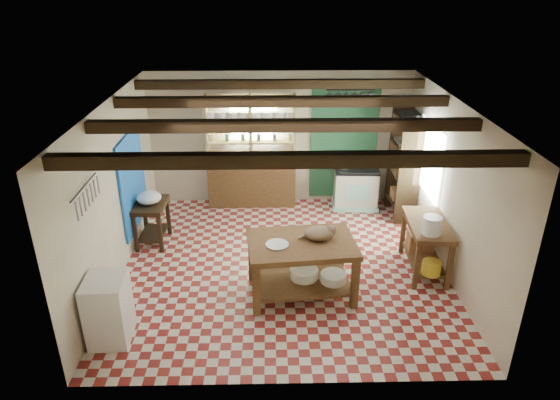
{
  "coord_description": "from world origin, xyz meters",
  "views": [
    {
      "loc": [
        -0.19,
        -6.77,
        4.27
      ],
      "look_at": [
        -0.04,
        0.3,
        1.01
      ],
      "focal_mm": 32.0,
      "sensor_mm": 36.0,
      "label": 1
    }
  ],
  "objects_px": {
    "prep_table": "(152,223)",
    "cat": "(319,233)",
    "work_table": "(301,268)",
    "stove": "(355,187)",
    "white_cabinet": "(108,309)",
    "right_counter": "(425,246)"
  },
  "relations": [
    {
      "from": "stove",
      "to": "right_counter",
      "type": "distance_m",
      "value": 2.42
    },
    {
      "from": "right_counter",
      "to": "stove",
      "type": "bearing_deg",
      "value": 110.12
    },
    {
      "from": "white_cabinet",
      "to": "cat",
      "type": "bearing_deg",
      "value": 18.04
    },
    {
      "from": "white_cabinet",
      "to": "right_counter",
      "type": "distance_m",
      "value": 4.65
    },
    {
      "from": "prep_table",
      "to": "right_counter",
      "type": "relative_size",
      "value": 0.65
    },
    {
      "from": "stove",
      "to": "white_cabinet",
      "type": "xyz_separation_m",
      "value": [
        -3.7,
        -3.81,
        0.03
      ]
    },
    {
      "from": "right_counter",
      "to": "cat",
      "type": "xyz_separation_m",
      "value": [
        -1.7,
        -0.5,
        0.52
      ]
    },
    {
      "from": "white_cabinet",
      "to": "right_counter",
      "type": "xyz_separation_m",
      "value": [
        4.4,
        1.49,
        -0.02
      ]
    },
    {
      "from": "prep_table",
      "to": "cat",
      "type": "bearing_deg",
      "value": -26.83
    },
    {
      "from": "right_counter",
      "to": "cat",
      "type": "distance_m",
      "value": 1.84
    },
    {
      "from": "stove",
      "to": "cat",
      "type": "relative_size",
      "value": 2.05
    },
    {
      "from": "stove",
      "to": "prep_table",
      "type": "relative_size",
      "value": 1.12
    },
    {
      "from": "stove",
      "to": "prep_table",
      "type": "xyz_separation_m",
      "value": [
        -3.68,
        -1.36,
        -0.04
      ]
    },
    {
      "from": "prep_table",
      "to": "white_cabinet",
      "type": "distance_m",
      "value": 2.45
    },
    {
      "from": "white_cabinet",
      "to": "right_counter",
      "type": "bearing_deg",
      "value": 16.52
    },
    {
      "from": "work_table",
      "to": "stove",
      "type": "height_order",
      "value": "work_table"
    },
    {
      "from": "cat",
      "to": "prep_table",
      "type": "bearing_deg",
      "value": 135.89
    },
    {
      "from": "stove",
      "to": "cat",
      "type": "bearing_deg",
      "value": -106.61
    },
    {
      "from": "white_cabinet",
      "to": "cat",
      "type": "height_order",
      "value": "cat"
    },
    {
      "from": "white_cabinet",
      "to": "right_counter",
      "type": "relative_size",
      "value": 0.75
    },
    {
      "from": "prep_table",
      "to": "work_table",
      "type": "bearing_deg",
      "value": -30.45
    },
    {
      "from": "white_cabinet",
      "to": "right_counter",
      "type": "height_order",
      "value": "white_cabinet"
    }
  ]
}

